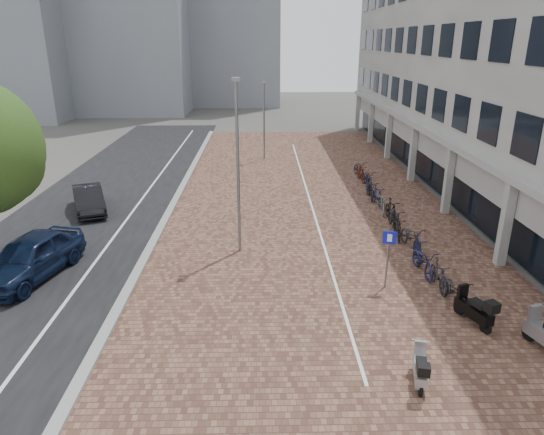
# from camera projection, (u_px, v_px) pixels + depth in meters

# --- Properties ---
(ground) EXTENTS (140.00, 140.00, 0.00)m
(ground) POSITION_uv_depth(u_px,v_px,m) (276.00, 323.00, 15.12)
(ground) COLOR #474442
(ground) RESTS_ON ground
(plaza_brick) EXTENTS (14.50, 42.00, 0.04)m
(plaza_brick) POSITION_uv_depth(u_px,v_px,m) (307.00, 202.00, 26.43)
(plaza_brick) COLOR brown
(plaza_brick) RESTS_ON ground
(street_asphalt) EXTENTS (8.00, 50.00, 0.03)m
(street_asphalt) POSITION_uv_depth(u_px,v_px,m) (102.00, 203.00, 26.20)
(street_asphalt) COLOR black
(street_asphalt) RESTS_ON ground
(curb) EXTENTS (0.35, 42.00, 0.14)m
(curb) POSITION_uv_depth(u_px,v_px,m) (175.00, 201.00, 26.26)
(curb) COLOR gray
(curb) RESTS_ON ground
(lane_line) EXTENTS (0.12, 44.00, 0.00)m
(lane_line) POSITION_uv_depth(u_px,v_px,m) (139.00, 202.00, 26.24)
(lane_line) COLOR white
(lane_line) RESTS_ON street_asphalt
(parking_line) EXTENTS (0.10, 30.00, 0.00)m
(parking_line) POSITION_uv_depth(u_px,v_px,m) (310.00, 201.00, 26.42)
(parking_line) COLOR white
(parking_line) RESTS_ON plaza_brick
(office_building) EXTENTS (8.40, 40.00, 15.00)m
(office_building) POSITION_uv_depth(u_px,v_px,m) (498.00, 36.00, 27.51)
(office_building) COLOR #A9A9A3
(office_building) RESTS_ON ground
(car_navy) EXTENTS (3.00, 5.05, 1.61)m
(car_navy) POSITION_uv_depth(u_px,v_px,m) (30.00, 257.00, 17.81)
(car_navy) COLOR #0E1933
(car_navy) RESTS_ON ground
(car_dark) EXTENTS (2.77, 4.15, 1.29)m
(car_dark) POSITION_uv_depth(u_px,v_px,m) (89.00, 199.00, 24.71)
(car_dark) COLOR black
(car_dark) RESTS_ON ground
(scooter_front) EXTENTS (0.74, 1.45, 0.96)m
(scooter_front) POSITION_uv_depth(u_px,v_px,m) (421.00, 367.00, 12.35)
(scooter_front) COLOR #A6A6AB
(scooter_front) RESTS_ON ground
(scooter_mid) EXTENTS (1.00, 1.69, 1.11)m
(scooter_mid) POSITION_uv_depth(u_px,v_px,m) (474.00, 308.00, 14.91)
(scooter_mid) COLOR black
(scooter_mid) RESTS_ON ground
(parking_sign) EXTENTS (0.44, 0.16, 2.15)m
(parking_sign) POSITION_uv_depth(u_px,v_px,m) (388.00, 251.00, 16.81)
(parking_sign) COLOR slate
(parking_sign) RESTS_ON ground
(lamp_near) EXTENTS (0.12, 0.12, 6.89)m
(lamp_near) POSITION_uv_depth(u_px,v_px,m) (238.00, 171.00, 19.08)
(lamp_near) COLOR gray
(lamp_near) RESTS_ON ground
(lamp_far) EXTENTS (0.12, 0.12, 5.42)m
(lamp_far) POSITION_uv_depth(u_px,v_px,m) (264.00, 122.00, 34.83)
(lamp_far) COLOR slate
(lamp_far) RESTS_ON ground
(bike_row) EXTENTS (1.12, 18.12, 1.05)m
(bike_row) POSITION_uv_depth(u_px,v_px,m) (389.00, 210.00, 23.56)
(bike_row) COLOR black
(bike_row) RESTS_ON ground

